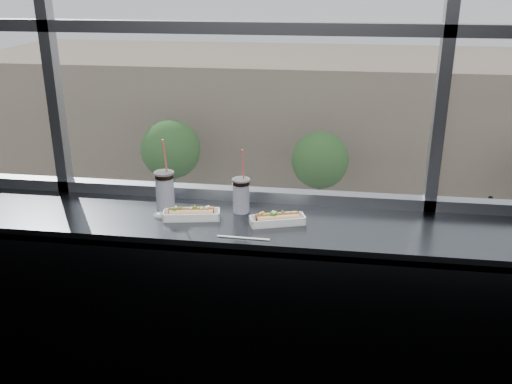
# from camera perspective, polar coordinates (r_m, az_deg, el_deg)

# --- Properties ---
(wall_back_lower) EXTENTS (6.00, 0.00, 6.00)m
(wall_back_lower) POSITION_cam_1_polar(r_m,az_deg,el_deg) (3.35, -1.55, -9.45)
(wall_back_lower) COLOR black
(wall_back_lower) RESTS_ON ground
(counter) EXTENTS (6.00, 0.55, 0.06)m
(counter) POSITION_cam_1_polar(r_m,az_deg,el_deg) (2.87, -2.59, -3.22)
(counter) COLOR #494E54
(counter) RESTS_ON ground
(counter_fascia) EXTENTS (6.00, 0.04, 1.04)m
(counter_fascia) POSITION_cam_1_polar(r_m,az_deg,el_deg) (2.91, -3.39, -14.65)
(counter_fascia) COLOR #494E54
(counter_fascia) RESTS_ON ground
(hotdog_tray_left) EXTENTS (0.29, 0.14, 0.07)m
(hotdog_tray_left) POSITION_cam_1_polar(r_m,az_deg,el_deg) (2.86, -6.47, -2.15)
(hotdog_tray_left) COLOR white
(hotdog_tray_left) RESTS_ON counter
(hotdog_tray_right) EXTENTS (0.28, 0.17, 0.07)m
(hotdog_tray_right) POSITION_cam_1_polar(r_m,az_deg,el_deg) (2.79, 2.16, -2.70)
(hotdog_tray_right) COLOR white
(hotdog_tray_right) RESTS_ON counter
(soda_cup_left) EXTENTS (0.10, 0.10, 0.38)m
(soda_cup_left) POSITION_cam_1_polar(r_m,az_deg,el_deg) (2.98, -9.11, 0.38)
(soda_cup_left) COLOR white
(soda_cup_left) RESTS_ON counter
(soda_cup_right) EXTENTS (0.09, 0.09, 0.34)m
(soda_cup_right) POSITION_cam_1_polar(r_m,az_deg,el_deg) (2.90, -1.50, -0.16)
(soda_cup_right) COLOR white
(soda_cup_right) RESTS_ON counter
(loose_straw) EXTENTS (0.25, 0.02, 0.01)m
(loose_straw) POSITION_cam_1_polar(r_m,az_deg,el_deg) (2.64, -1.27, -4.60)
(loose_straw) COLOR white
(loose_straw) RESTS_ON counter
(wrapper) EXTENTS (0.10, 0.07, 0.03)m
(wrapper) POSITION_cam_1_polar(r_m,az_deg,el_deg) (2.91, -9.19, -2.25)
(wrapper) COLOR silver
(wrapper) RESTS_ON counter
(plaza_ground) EXTENTS (120.00, 120.00, 0.00)m
(plaza_ground) POSITION_cam_1_polar(r_m,az_deg,el_deg) (48.20, 7.49, 4.78)
(plaza_ground) COLOR gray
(plaza_ground) RESTS_ON ground
(street_asphalt) EXTENTS (80.00, 10.00, 0.06)m
(street_asphalt) POSITION_cam_1_polar(r_m,az_deg,el_deg) (26.40, 6.24, -9.27)
(street_asphalt) COLOR black
(street_asphalt) RESTS_ON plaza_ground
(far_sidewalk) EXTENTS (80.00, 6.00, 0.04)m
(far_sidewalk) POSITION_cam_1_polar(r_m,az_deg,el_deg) (33.56, 6.85, -2.45)
(far_sidewalk) COLOR gray
(far_sidewalk) RESTS_ON plaza_ground
(far_building) EXTENTS (50.00, 14.00, 8.00)m
(far_building) POSITION_cam_1_polar(r_m,az_deg,el_deg) (41.88, 7.56, 7.97)
(far_building) COLOR gray
(far_building) RESTS_ON plaza_ground
(car_far_a) EXTENTS (3.06, 6.08, 1.95)m
(car_far_a) POSITION_cam_1_polar(r_m,az_deg,el_deg) (31.17, -11.21, -2.58)
(car_far_a) COLOR black
(car_far_a) RESTS_ON street_asphalt
(car_far_b) EXTENTS (3.18, 6.29, 2.02)m
(car_far_b) POSITION_cam_1_polar(r_m,az_deg,el_deg) (29.54, 11.50, -3.88)
(car_far_b) COLOR maroon
(car_far_b) RESTS_ON street_asphalt
(car_near_c) EXTENTS (3.51, 6.85, 2.19)m
(car_near_c) POSITION_cam_1_polar(r_m,az_deg,el_deg) (22.39, 6.03, -11.90)
(car_near_c) COLOR #7E2D00
(car_near_c) RESTS_ON street_asphalt
(car_near_b) EXTENTS (2.65, 6.19, 2.05)m
(car_near_b) POSITION_cam_1_polar(r_m,az_deg,el_deg) (23.20, -7.90, -10.92)
(car_near_b) COLOR black
(car_near_b) RESTS_ON street_asphalt
(pedestrian_b) EXTENTS (0.65, 0.87, 1.96)m
(pedestrian_b) POSITION_cam_1_polar(r_m,az_deg,el_deg) (32.56, 6.18, -1.27)
(pedestrian_b) COLOR #66605B
(pedestrian_b) RESTS_ON far_sidewalk
(pedestrian_d) EXTENTS (0.70, 0.93, 2.10)m
(pedestrian_d) POSITION_cam_1_polar(r_m,az_deg,el_deg) (34.39, 22.29, -1.44)
(pedestrian_d) COLOR #66605B
(pedestrian_d) RESTS_ON far_sidewalk
(tree_left) EXTENTS (3.51, 3.51, 5.48)m
(tree_left) POSITION_cam_1_polar(r_m,az_deg,el_deg) (33.68, -8.52, 4.23)
(tree_left) COLOR #47382B
(tree_left) RESTS_ON far_sidewalk
(tree_center) EXTENTS (3.26, 3.26, 5.09)m
(tree_center) POSITION_cam_1_polar(r_m,az_deg,el_deg) (32.38, 6.42, 3.17)
(tree_center) COLOR #47382B
(tree_center) RESTS_ON far_sidewalk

